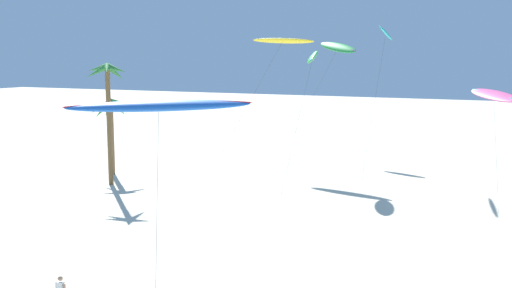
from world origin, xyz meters
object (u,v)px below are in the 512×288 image
Objects in this scene: palm_tree_1 at (111,115)px; flying_kite_7 at (338,47)px; palm_tree_0 at (108,88)px; flying_kite_0 at (494,95)px; flying_kite_8 at (282,41)px; flying_kite_3 at (159,106)px; flying_kite_6 at (313,57)px; flying_kite_2 at (386,33)px.

flying_kite_7 reaches higher than palm_tree_1.
flying_kite_7 reaches higher than palm_tree_0.
palm_tree_0 reaches higher than flying_kite_0.
flying_kite_0 is at bearing -10.13° from flying_kite_8.
flying_kite_6 is at bearing 94.08° from flying_kite_3.
flying_kite_0 is 21.60m from flying_kite_7.
flying_kite_8 is (-6.68, 31.48, 3.78)m from flying_kite_3.
flying_kite_8 reaches higher than palm_tree_1.
flying_kite_7 reaches higher than flying_kite_6.
flying_kite_6 is 13.80m from flying_kite_7.
flying_kite_0 is 0.86× the size of flying_kite_8.
flying_kite_7 is 1.00× the size of flying_kite_8.
palm_tree_0 is 5.11m from palm_tree_1.
flying_kite_7 is at bearing 73.11° from flying_kite_8.
flying_kite_0 is 30.88m from flying_kite_3.
flying_kite_7 is at bearing 143.34° from flying_kite_0.
flying_kite_7 reaches higher than flying_kite_3.
flying_kite_8 reaches higher than palm_tree_0.
flying_kite_7 is (-1.98, 13.62, 1.01)m from flying_kite_6.
palm_tree_1 is 26.13m from flying_kite_2.
flying_kite_2 is (21.59, 12.79, 7.29)m from palm_tree_1.
flying_kite_2 is at bearing 4.33° from flying_kite_8.
flying_kite_2 is (-9.84, 4.29, 5.17)m from flying_kite_0.
flying_kite_7 is (-17.03, 12.67, 4.03)m from flying_kite_0.
flying_kite_0 is 0.86× the size of flying_kite_7.
palm_tree_1 is 18.02m from flying_kite_8.
flying_kite_8 is (-2.77, -9.14, 0.54)m from flying_kite_7.
flying_kite_2 is 32.70m from flying_kite_3.
flying_kite_6 is at bearing -81.72° from flying_kite_7.
flying_kite_6 reaches higher than palm_tree_0.
flying_kite_2 reaches higher than palm_tree_0.
palm_tree_0 is 25.48m from flying_kite_2.
flying_kite_3 is at bearing -46.72° from palm_tree_1.
palm_tree_0 is at bearing -120.16° from flying_kite_8.
flying_kite_6 is (13.80, 11.08, 2.51)m from palm_tree_0.
palm_tree_0 is at bearing -157.37° from flying_kite_0.
flying_kite_8 is at bearing 45.96° from palm_tree_1.
flying_kite_8 is at bearing 101.98° from flying_kite_3.
flying_kite_3 reaches higher than palm_tree_1.
flying_kite_6 is (16.39, 7.55, 5.14)m from palm_tree_1.
palm_tree_0 is at bearing -139.35° from flying_kite_2.
palm_tree_1 is at bearing -164.88° from flying_kite_0.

